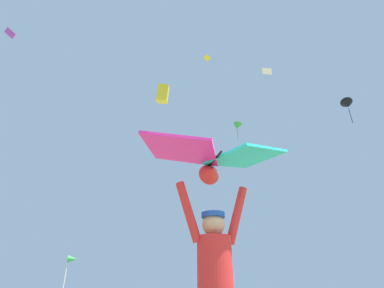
{
  "coord_description": "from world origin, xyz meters",
  "views": [
    {
      "loc": [
        -1.09,
        -3.02,
        0.88
      ],
      "look_at": [
        -0.4,
        1.35,
        3.12
      ],
      "focal_mm": 27.51,
      "sensor_mm": 36.0,
      "label": 1
    }
  ],
  "objects_px": {
    "distant_kite_yellow_mid_left": "(163,94)",
    "distant_kite_yellow_high_left": "(207,58)",
    "distant_kite_white_low_left": "(267,71)",
    "distant_kite_black_mid_right": "(347,104)",
    "marker_flag": "(71,264)",
    "held_stunt_kite": "(213,159)",
    "distant_kite_green_low_right": "(237,126)",
    "distant_kite_purple_far_center": "(10,33)",
    "kite_flyer_person": "(215,285)"
  },
  "relations": [
    {
      "from": "held_stunt_kite",
      "to": "distant_kite_black_mid_right",
      "type": "bearing_deg",
      "value": 42.7
    },
    {
      "from": "kite_flyer_person",
      "to": "distant_kite_white_low_left",
      "type": "relative_size",
      "value": 1.98
    },
    {
      "from": "distant_kite_green_low_right",
      "to": "distant_kite_yellow_high_left",
      "type": "relative_size",
      "value": 3.48
    },
    {
      "from": "distant_kite_green_low_right",
      "to": "distant_kite_white_low_left",
      "type": "relative_size",
      "value": 2.05
    },
    {
      "from": "distant_kite_yellow_high_left",
      "to": "held_stunt_kite",
      "type": "bearing_deg",
      "value": -102.74
    },
    {
      "from": "distant_kite_yellow_mid_left",
      "to": "marker_flag",
      "type": "relative_size",
      "value": 0.74
    },
    {
      "from": "distant_kite_white_low_left",
      "to": "distant_kite_purple_far_center",
      "type": "xyz_separation_m",
      "value": [
        -18.02,
        -3.0,
        -1.99
      ]
    },
    {
      "from": "kite_flyer_person",
      "to": "distant_kite_green_low_right",
      "type": "bearing_deg",
      "value": 70.18
    },
    {
      "from": "marker_flag",
      "to": "distant_kite_yellow_high_left",
      "type": "bearing_deg",
      "value": 44.25
    },
    {
      "from": "kite_flyer_person",
      "to": "held_stunt_kite",
      "type": "relative_size",
      "value": 1.13
    },
    {
      "from": "distant_kite_purple_far_center",
      "to": "distant_kite_black_mid_right",
      "type": "xyz_separation_m",
      "value": [
        19.8,
        -2.36,
        -4.78
      ]
    },
    {
      "from": "distant_kite_green_low_right",
      "to": "distant_kite_yellow_mid_left",
      "type": "bearing_deg",
      "value": -140.82
    },
    {
      "from": "distant_kite_black_mid_right",
      "to": "marker_flag",
      "type": "distance_m",
      "value": 15.76
    },
    {
      "from": "distant_kite_yellow_high_left",
      "to": "distant_kite_black_mid_right",
      "type": "height_order",
      "value": "distant_kite_yellow_high_left"
    },
    {
      "from": "distant_kite_yellow_mid_left",
      "to": "distant_kite_yellow_high_left",
      "type": "bearing_deg",
      "value": -16.47
    },
    {
      "from": "distant_kite_green_low_right",
      "to": "distant_kite_purple_far_center",
      "type": "xyz_separation_m",
      "value": [
        -17.43,
        -9.85,
        -0.63
      ]
    },
    {
      "from": "distant_kite_green_low_right",
      "to": "distant_kite_white_low_left",
      "type": "bearing_deg",
      "value": -85.08
    },
    {
      "from": "held_stunt_kite",
      "to": "distant_kite_green_low_right",
      "type": "distance_m",
      "value": 26.59
    },
    {
      "from": "marker_flag",
      "to": "held_stunt_kite",
      "type": "bearing_deg",
      "value": -69.44
    },
    {
      "from": "distant_kite_yellow_mid_left",
      "to": "distant_kite_yellow_high_left",
      "type": "xyz_separation_m",
      "value": [
        3.29,
        -0.97,
        3.15
      ]
    },
    {
      "from": "distant_kite_green_low_right",
      "to": "distant_kite_yellow_high_left",
      "type": "bearing_deg",
      "value": -121.65
    },
    {
      "from": "distant_kite_yellow_high_left",
      "to": "marker_flag",
      "type": "distance_m",
      "value": 17.87
    },
    {
      "from": "distant_kite_yellow_high_left",
      "to": "distant_kite_green_low_right",
      "type": "bearing_deg",
      "value": 58.35
    },
    {
      "from": "distant_kite_white_low_left",
      "to": "distant_kite_black_mid_right",
      "type": "bearing_deg",
      "value": -71.6
    },
    {
      "from": "distant_kite_green_low_right",
      "to": "distant_kite_yellow_mid_left",
      "type": "relative_size",
      "value": 1.35
    },
    {
      "from": "distant_kite_yellow_high_left",
      "to": "distant_kite_purple_far_center",
      "type": "height_order",
      "value": "distant_kite_yellow_high_left"
    },
    {
      "from": "distant_kite_green_low_right",
      "to": "distant_kite_black_mid_right",
      "type": "bearing_deg",
      "value": -79.0
    },
    {
      "from": "distant_kite_yellow_mid_left",
      "to": "distant_kite_yellow_high_left",
      "type": "relative_size",
      "value": 2.58
    },
    {
      "from": "held_stunt_kite",
      "to": "distant_kite_black_mid_right",
      "type": "height_order",
      "value": "distant_kite_black_mid_right"
    },
    {
      "from": "held_stunt_kite",
      "to": "marker_flag",
      "type": "height_order",
      "value": "held_stunt_kite"
    },
    {
      "from": "distant_kite_white_low_left",
      "to": "distant_kite_purple_far_center",
      "type": "height_order",
      "value": "distant_kite_white_low_left"
    },
    {
      "from": "distant_kite_black_mid_right",
      "to": "marker_flag",
      "type": "xyz_separation_m",
      "value": [
        -13.14,
        -1.21,
        -8.61
      ]
    },
    {
      "from": "marker_flag",
      "to": "distant_kite_purple_far_center",
      "type": "bearing_deg",
      "value": 151.82
    },
    {
      "from": "distant_kite_green_low_right",
      "to": "distant_kite_white_low_left",
      "type": "distance_m",
      "value": 7.01
    },
    {
      "from": "distant_kite_purple_far_center",
      "to": "marker_flag",
      "type": "height_order",
      "value": "distant_kite_purple_far_center"
    },
    {
      "from": "held_stunt_kite",
      "to": "distant_kite_green_low_right",
      "type": "relative_size",
      "value": 0.85
    },
    {
      "from": "distant_kite_yellow_mid_left",
      "to": "distant_kite_yellow_high_left",
      "type": "distance_m",
      "value": 4.65
    },
    {
      "from": "distant_kite_green_low_right",
      "to": "distant_kite_black_mid_right",
      "type": "xyz_separation_m",
      "value": [
        2.37,
        -12.21,
        -5.41
      ]
    },
    {
      "from": "kite_flyer_person",
      "to": "distant_kite_green_low_right",
      "type": "height_order",
      "value": "distant_kite_green_low_right"
    },
    {
      "from": "distant_kite_yellow_high_left",
      "to": "marker_flag",
      "type": "height_order",
      "value": "distant_kite_yellow_high_left"
    },
    {
      "from": "held_stunt_kite",
      "to": "distant_kite_yellow_mid_left",
      "type": "bearing_deg",
      "value": 90.29
    },
    {
      "from": "distant_kite_white_low_left",
      "to": "distant_kite_black_mid_right",
      "type": "relative_size",
      "value": 0.6
    },
    {
      "from": "distant_kite_yellow_mid_left",
      "to": "distant_kite_purple_far_center",
      "type": "xyz_separation_m",
      "value": [
        -9.63,
        -3.49,
        0.93
      ]
    },
    {
      "from": "distant_kite_yellow_mid_left",
      "to": "distant_kite_black_mid_right",
      "type": "distance_m",
      "value": 12.35
    },
    {
      "from": "distant_kite_white_low_left",
      "to": "held_stunt_kite",
      "type": "bearing_deg",
      "value": -119.54
    },
    {
      "from": "distant_kite_white_low_left",
      "to": "distant_kite_black_mid_right",
      "type": "height_order",
      "value": "distant_kite_white_low_left"
    },
    {
      "from": "distant_kite_purple_far_center",
      "to": "kite_flyer_person",
      "type": "bearing_deg",
      "value": -50.14
    },
    {
      "from": "distant_kite_green_low_right",
      "to": "marker_flag",
      "type": "relative_size",
      "value": 1.0
    },
    {
      "from": "distant_kite_yellow_mid_left",
      "to": "marker_flag",
      "type": "height_order",
      "value": "distant_kite_yellow_mid_left"
    },
    {
      "from": "distant_kite_black_mid_right",
      "to": "marker_flag",
      "type": "relative_size",
      "value": 0.81
    }
  ]
}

